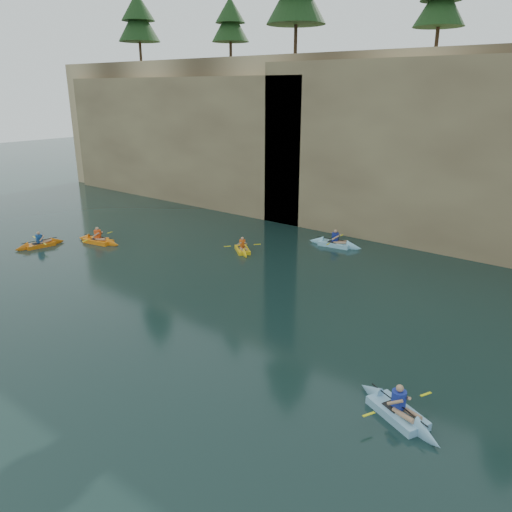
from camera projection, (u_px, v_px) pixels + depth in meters
The scene contains 11 objects.
ground at pixel (101, 408), 15.38m from camera, with size 160.00×160.00×0.00m, color black.
cliff at pixel (448, 137), 35.76m from camera, with size 70.00×16.00×12.00m, color tan.
cliff_slab_west at pixel (180, 138), 42.22m from camera, with size 26.00×2.40×10.56m, color #9C8B5E.
cliff_slab_center at pixel (440, 154), 29.18m from camera, with size 24.00×2.40×11.40m, color #9C8B5E.
sea_cave_west at pixel (192, 181), 41.61m from camera, with size 4.50×1.00×4.00m, color black.
sea_cave_center at pixel (340, 209), 33.53m from camera, with size 3.50×1.00×3.20m, color black.
kayaker_orange at pixel (98, 241), 31.63m from camera, with size 3.50×2.52×1.30m.
kayaker_ltblue_near at pixel (397, 412), 14.94m from camera, with size 3.43×2.42×1.35m.
kayaker_yellow at pixel (242, 249), 30.00m from camera, with size 2.56×2.28×1.13m.
kayaker_ltblue_mid at pixel (335, 244), 31.00m from camera, with size 3.54×2.57×1.32m.
kayaker_extra_west at pixel (40, 244), 30.90m from camera, with size 2.33×3.11×1.19m.
Camera 1 is at (11.84, -7.29, 9.38)m, focal length 35.00 mm.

